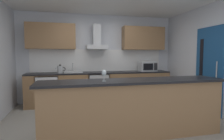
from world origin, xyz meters
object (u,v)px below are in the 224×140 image
object	(u,v)px
oven	(98,87)
microwave	(147,66)
kettle	(60,69)
sink	(73,72)
wine_glass	(104,73)
refrigerator	(48,91)
range_hood	(97,41)

from	to	relation	value
oven	microwave	xyz separation A→B (m)	(1.53, -0.03, 0.59)
kettle	sink	bearing A→B (deg)	7.30
kettle	wine_glass	size ratio (longest dim) A/B	1.62
refrigerator	sink	world-z (taller)	sink
microwave	sink	xyz separation A→B (m)	(-2.22, 0.04, -0.12)
range_hood	sink	bearing A→B (deg)	-170.25
range_hood	wine_glass	distance (m)	2.63
microwave	kettle	size ratio (longest dim) A/B	1.73
range_hood	refrigerator	bearing A→B (deg)	-174.51
refrigerator	kettle	size ratio (longest dim) A/B	2.94
microwave	wine_glass	bearing A→B (deg)	-127.60
refrigerator	range_hood	distance (m)	1.94
oven	sink	bearing A→B (deg)	179.09
sink	kettle	size ratio (longest dim) A/B	1.73
sink	range_hood	distance (m)	1.11
microwave	wine_glass	distance (m)	2.98
microwave	range_hood	bearing A→B (deg)	174.13
kettle	range_hood	world-z (taller)	range_hood
refrigerator	microwave	world-z (taller)	microwave
range_hood	microwave	bearing A→B (deg)	-5.87
refrigerator	wine_glass	world-z (taller)	wine_glass
microwave	kettle	distance (m)	2.57
oven	refrigerator	world-z (taller)	oven
kettle	range_hood	distance (m)	1.31
refrigerator	sink	xyz separation A→B (m)	(0.69, 0.01, 0.50)
refrigerator	sink	size ratio (longest dim) A/B	1.70
oven	wine_glass	size ratio (longest dim) A/B	4.50
sink	kettle	xyz separation A→B (m)	(-0.35, -0.04, 0.08)
microwave	range_hood	distance (m)	1.71
oven	refrigerator	size ratio (longest dim) A/B	0.94
kettle	wine_glass	distance (m)	2.47
wine_glass	microwave	bearing A→B (deg)	52.40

